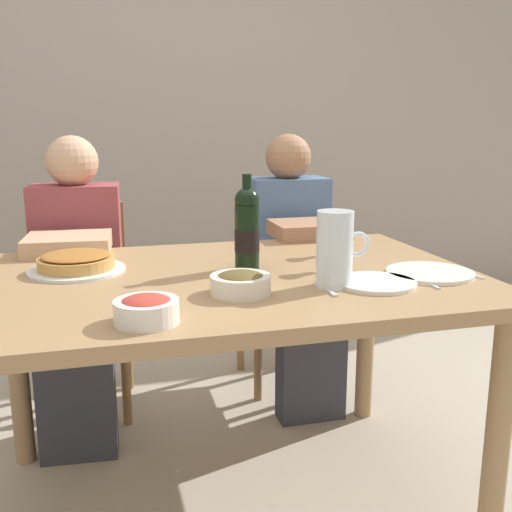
{
  "coord_description": "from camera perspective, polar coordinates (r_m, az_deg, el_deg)",
  "views": [
    {
      "loc": [
        -0.37,
        -1.69,
        1.21
      ],
      "look_at": [
        0.09,
        -0.01,
        0.82
      ],
      "focal_mm": 41.64,
      "sensor_mm": 36.0,
      "label": 1
    }
  ],
  "objects": [
    {
      "name": "chair_left",
      "position": [
        2.65,
        -16.23,
        -3.39
      ],
      "size": [
        0.43,
        0.43,
        0.87
      ],
      "rotation": [
        0.0,
        0.0,
        3.06
      ],
      "color": "olive",
      "rests_on": "ground"
    },
    {
      "name": "back_wall",
      "position": [
        3.82,
        -9.97,
        15.43
      ],
      "size": [
        8.0,
        0.1,
        2.8
      ],
      "primitive_type": "cube",
      "color": "#A3998E",
      "rests_on": "ground"
    },
    {
      "name": "chair_right",
      "position": [
        2.82,
        2.23,
        -1.89
      ],
      "size": [
        0.4,
        0.4,
        0.87
      ],
      "rotation": [
        0.0,
        0.0,
        3.13
      ],
      "color": "olive",
      "rests_on": "ground"
    },
    {
      "name": "diner_right",
      "position": [
        2.57,
        3.78,
        -0.6
      ],
      "size": [
        0.34,
        0.5,
        1.16
      ],
      "rotation": [
        0.0,
        0.0,
        3.13
      ],
      "color": "#4C6B93",
      "rests_on": "ground"
    },
    {
      "name": "baked_tart",
      "position": [
        1.9,
        -16.88,
        -0.63
      ],
      "size": [
        0.29,
        0.29,
        0.06
      ],
      "color": "silver",
      "rests_on": "dining_table"
    },
    {
      "name": "wine_glass_right_diner",
      "position": [
        2.08,
        8.09,
        3.05
      ],
      "size": [
        0.06,
        0.06,
        0.15
      ],
      "color": "silver",
      "rests_on": "dining_table"
    },
    {
      "name": "dinner_plate_right_setting",
      "position": [
        1.71,
        11.45,
        -2.55
      ],
      "size": [
        0.23,
        0.23,
        0.01
      ],
      "primitive_type": "cylinder",
      "color": "white",
      "rests_on": "dining_table"
    },
    {
      "name": "olive_bowl",
      "position": [
        1.58,
        -1.49,
        -2.56
      ],
      "size": [
        0.16,
        0.16,
        0.06
      ],
      "color": "silver",
      "rests_on": "dining_table"
    },
    {
      "name": "water_pitcher",
      "position": [
        1.65,
        7.58,
        0.23
      ],
      "size": [
        0.16,
        0.1,
        0.21
      ],
      "color": "silver",
      "rests_on": "dining_table"
    },
    {
      "name": "diner_left",
      "position": [
        2.39,
        -16.85,
        -2.18
      ],
      "size": [
        0.36,
        0.52,
        1.16
      ],
      "rotation": [
        0.0,
        0.0,
        3.06
      ],
      "color": "#8E3D42",
      "rests_on": "ground"
    },
    {
      "name": "spoon_right_setting",
      "position": [
        1.65,
        6.77,
        -3.06
      ],
      "size": [
        0.02,
        0.16,
        0.0
      ],
      "primitive_type": "cube",
      "rotation": [
        0.0,
        0.0,
        1.51
      ],
      "color": "silver",
      "rests_on": "dining_table"
    },
    {
      "name": "dinner_plate_left_setting",
      "position": [
        1.86,
        16.36,
        -1.56
      ],
      "size": [
        0.26,
        0.26,
        0.01
      ],
      "primitive_type": "cylinder",
      "color": "white",
      "rests_on": "dining_table"
    },
    {
      "name": "knife_right_setting",
      "position": [
        1.78,
        15.77,
        -2.28
      ],
      "size": [
        0.02,
        0.18,
        0.0
      ],
      "primitive_type": "cube",
      "rotation": [
        0.0,
        0.0,
        1.53
      ],
      "color": "silver",
      "rests_on": "dining_table"
    },
    {
      "name": "salad_bowl",
      "position": [
        1.38,
        -10.48,
        -5.02
      ],
      "size": [
        0.15,
        0.15,
        0.07
      ],
      "color": "white",
      "rests_on": "dining_table"
    },
    {
      "name": "knife_left_setting",
      "position": [
        1.92,
        19.19,
        -1.43
      ],
      "size": [
        0.03,
        0.18,
        0.0
      ],
      "primitive_type": "cube",
      "rotation": [
        0.0,
        0.0,
        1.71
      ],
      "color": "silver",
      "rests_on": "dining_table"
    },
    {
      "name": "fork_left_setting",
      "position": [
        1.79,
        12.24,
        -2.01
      ],
      "size": [
        0.04,
        0.16,
        0.0
      ],
      "primitive_type": "cube",
      "rotation": [
        0.0,
        0.0,
        1.71
      ],
      "color": "silver",
      "rests_on": "dining_table"
    },
    {
      "name": "dining_table",
      "position": [
        1.81,
        -2.7,
        -4.69
      ],
      "size": [
        1.5,
        1.0,
        0.76
      ],
      "color": "#9E7A51",
      "rests_on": "ground"
    },
    {
      "name": "wine_bottle",
      "position": [
        1.83,
        -0.87,
        2.64
      ],
      "size": [
        0.08,
        0.08,
        0.3
      ],
      "color": "black",
      "rests_on": "dining_table"
    },
    {
      "name": "wine_glass_left_diner",
      "position": [
        1.85,
        7.58,
        1.49
      ],
      "size": [
        0.06,
        0.06,
        0.13
      ],
      "color": "silver",
      "rests_on": "dining_table"
    },
    {
      "name": "ground_plane",
      "position": [
        2.11,
        -2.5,
        -22.28
      ],
      "size": [
        8.0,
        8.0,
        0.0
      ],
      "primitive_type": "plane",
      "color": "#B2A893"
    }
  ]
}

